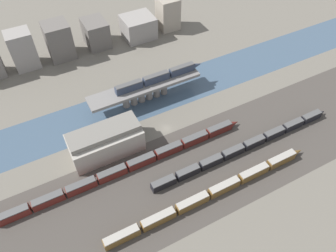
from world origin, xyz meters
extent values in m
plane|color=#666056|center=(0.00, 0.00, 0.00)|extent=(400.00, 400.00, 0.00)
cube|color=#423D38|center=(0.00, -24.00, 0.00)|extent=(280.00, 42.00, 0.01)
cube|color=#3D5166|center=(0.00, 20.53, 0.00)|extent=(320.00, 22.86, 0.01)
cube|color=slate|center=(0.00, 20.53, 7.89)|extent=(51.92, 9.47, 1.37)
cylinder|color=gray|center=(-9.53, 20.53, 3.61)|extent=(3.12, 3.12, 7.21)
cylinder|color=gray|center=(-5.72, 20.53, 3.61)|extent=(3.12, 3.12, 7.21)
cylinder|color=gray|center=(-1.91, 20.53, 3.61)|extent=(3.12, 3.12, 7.21)
cylinder|color=gray|center=(1.91, 20.53, 3.61)|extent=(3.12, 3.12, 7.21)
cylinder|color=gray|center=(5.72, 20.53, 3.61)|extent=(3.12, 3.12, 7.21)
cylinder|color=gray|center=(9.53, 20.53, 3.61)|extent=(3.12, 3.12, 7.21)
cube|color=#2D384C|center=(-7.32, 20.53, 10.24)|extent=(12.29, 2.71, 3.33)
cube|color=#4C4C4C|center=(-7.32, 20.53, 12.11)|extent=(11.80, 2.49, 0.40)
cube|color=#2D384C|center=(5.78, 20.53, 10.24)|extent=(12.29, 2.71, 3.33)
cube|color=#4C4C4C|center=(5.78, 20.53, 12.11)|extent=(11.80, 2.49, 0.40)
cube|color=#2D384C|center=(18.88, 20.53, 10.24)|extent=(12.29, 2.71, 3.33)
cube|color=#4C4C4C|center=(18.88, 20.53, 12.11)|extent=(11.80, 2.49, 0.40)
cone|color=#2D384C|center=(27.18, 20.53, 10.07)|extent=(4.30, 2.43, 2.43)
cube|color=brown|center=(-34.87, -36.02, 1.68)|extent=(12.30, 2.88, 3.37)
cube|color=#9E998E|center=(-34.87, -36.02, 3.57)|extent=(11.81, 2.65, 0.40)
cube|color=brown|center=(-21.67, -36.02, 1.68)|extent=(12.30, 2.88, 3.37)
cube|color=#9E998E|center=(-21.67, -36.02, 3.57)|extent=(11.81, 2.65, 0.40)
cube|color=brown|center=(-8.46, -36.02, 1.68)|extent=(12.30, 2.88, 3.37)
cube|color=#9E998E|center=(-8.46, -36.02, 3.57)|extent=(11.81, 2.65, 0.40)
cube|color=brown|center=(4.75, -36.02, 1.68)|extent=(12.30, 2.88, 3.37)
cube|color=#9E998E|center=(4.75, -36.02, 3.57)|extent=(11.81, 2.65, 0.40)
cube|color=brown|center=(17.96, -36.02, 1.68)|extent=(12.30, 2.88, 3.37)
cube|color=#9E998E|center=(17.96, -36.02, 3.57)|extent=(11.81, 2.65, 0.40)
cube|color=brown|center=(31.16, -36.02, 1.68)|extent=(12.30, 2.88, 3.37)
cube|color=#9E998E|center=(31.16, -36.02, 3.57)|extent=(11.81, 2.65, 0.40)
cone|color=brown|center=(39.47, -36.02, 1.52)|extent=(4.31, 2.59, 2.59)
cube|color=black|center=(-13.78, -24.38, 1.56)|extent=(9.39, 2.82, 3.11)
cube|color=#4C4C4C|center=(-13.78, -24.38, 3.31)|extent=(9.01, 2.59, 0.40)
cube|color=black|center=(-3.55, -24.38, 1.56)|extent=(9.39, 2.82, 3.11)
cube|color=#4C4C4C|center=(-3.55, -24.38, 3.31)|extent=(9.01, 2.59, 0.40)
cube|color=black|center=(6.69, -24.38, 1.56)|extent=(9.39, 2.82, 3.11)
cube|color=#4C4C4C|center=(6.69, -24.38, 3.31)|extent=(9.01, 2.59, 0.40)
cube|color=black|center=(16.92, -24.38, 1.56)|extent=(9.39, 2.82, 3.11)
cube|color=#4C4C4C|center=(16.92, -24.38, 3.31)|extent=(9.01, 2.59, 0.40)
cube|color=black|center=(27.15, -24.38, 1.56)|extent=(9.39, 2.82, 3.11)
cube|color=#4C4C4C|center=(27.15, -24.38, 3.31)|extent=(9.01, 2.59, 0.40)
cube|color=black|center=(37.38, -24.38, 1.56)|extent=(9.39, 2.82, 3.11)
cube|color=#4C4C4C|center=(37.38, -24.38, 3.31)|extent=(9.01, 2.59, 0.40)
cube|color=black|center=(47.61, -24.38, 1.56)|extent=(9.39, 2.82, 3.11)
cube|color=#4C4C4C|center=(47.61, -24.38, 3.31)|extent=(9.01, 2.59, 0.40)
cube|color=black|center=(57.85, -24.38, 1.56)|extent=(9.39, 2.82, 3.11)
cube|color=#4C4C4C|center=(57.85, -24.38, 3.31)|extent=(9.01, 2.59, 0.40)
cone|color=black|center=(64.18, -24.38, 1.40)|extent=(3.29, 2.54, 2.54)
cube|color=#5B1E19|center=(-64.39, -11.83, 1.65)|extent=(11.28, 2.95, 3.31)
cube|color=#4C4C4C|center=(-64.39, -11.83, 3.51)|extent=(10.83, 2.72, 0.40)
cube|color=#5B1E19|center=(-52.50, -11.83, 1.65)|extent=(11.28, 2.95, 3.31)
cube|color=#4C4C4C|center=(-52.50, -11.83, 3.51)|extent=(10.83, 2.72, 0.40)
cube|color=#5B1E19|center=(-40.62, -11.83, 1.65)|extent=(11.28, 2.95, 3.31)
cube|color=#4C4C4C|center=(-40.62, -11.83, 3.51)|extent=(10.83, 2.72, 0.40)
cube|color=#5B1E19|center=(-28.73, -11.83, 1.65)|extent=(11.28, 2.95, 3.31)
cube|color=#4C4C4C|center=(-28.73, -11.83, 3.51)|extent=(10.83, 2.72, 0.40)
cube|color=#5B1E19|center=(-16.84, -11.83, 1.65)|extent=(11.28, 2.95, 3.31)
cube|color=#4C4C4C|center=(-16.84, -11.83, 3.51)|extent=(10.83, 2.72, 0.40)
cube|color=#5B1E19|center=(-4.96, -11.83, 1.65)|extent=(11.28, 2.95, 3.31)
cube|color=#4C4C4C|center=(-4.96, -11.83, 3.51)|extent=(10.83, 2.72, 0.40)
cube|color=#5B1E19|center=(6.93, -11.83, 1.65)|extent=(11.28, 2.95, 3.31)
cube|color=#4C4C4C|center=(6.93, -11.83, 3.51)|extent=(10.83, 2.72, 0.40)
cube|color=#5B1E19|center=(18.82, -11.83, 1.65)|extent=(11.28, 2.95, 3.31)
cube|color=#4C4C4C|center=(18.82, -11.83, 3.51)|extent=(10.83, 2.72, 0.40)
cone|color=#5B1E19|center=(26.43, -11.83, 1.49)|extent=(3.95, 2.66, 2.66)
cube|color=#9E998E|center=(-26.09, 0.85, 4.99)|extent=(27.89, 13.59, 9.99)
cube|color=slate|center=(-26.09, 0.85, 11.09)|extent=(27.34, 9.52, 2.19)
cube|color=gray|center=(-42.31, 70.84, 9.72)|extent=(11.73, 10.32, 19.44)
cube|color=#605B56|center=(-24.43, 71.13, 9.39)|extent=(12.37, 12.62, 18.78)
cube|color=#605B56|center=(-4.54, 72.61, 7.07)|extent=(11.73, 14.92, 14.13)
cube|color=gray|center=(18.72, 69.15, 6.03)|extent=(16.93, 15.08, 12.07)
cube|color=gray|center=(37.48, 69.66, 9.03)|extent=(11.09, 10.55, 18.06)
camera|label=1|loc=(-42.10, -81.79, 103.84)|focal=35.00mm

